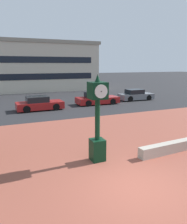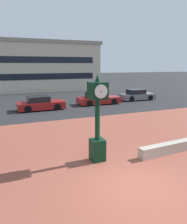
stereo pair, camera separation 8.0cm
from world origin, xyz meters
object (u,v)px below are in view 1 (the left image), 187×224
(street_clock, at_px, (97,119))
(civic_building, at_px, (6,66))
(car_street_mid, at_px, (136,95))
(car_street_near, at_px, (39,104))
(car_street_distant, at_px, (97,99))

(street_clock, height_order, civic_building, civic_building)
(street_clock, height_order, car_street_mid, street_clock)
(car_street_near, bearing_deg, civic_building, -175.82)
(car_street_distant, height_order, civic_building, civic_building)
(car_street_near, relative_size, car_street_distant, 0.95)
(car_street_distant, bearing_deg, civic_building, -157.04)
(car_street_near, distance_m, car_street_distant, 6.22)
(car_street_mid, relative_size, car_street_distant, 0.92)
(car_street_near, distance_m, car_street_mid, 11.63)
(car_street_mid, height_order, civic_building, civic_building)
(car_street_near, bearing_deg, car_street_distant, 95.55)
(street_clock, bearing_deg, civic_building, 94.83)
(car_street_near, height_order, car_street_mid, same)
(street_clock, distance_m, car_street_near, 12.25)
(car_street_distant, xyz_separation_m, civic_building, (-7.97, 19.01, 3.31))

